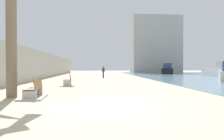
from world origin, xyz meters
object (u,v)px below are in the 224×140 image
Objects in this scene: bench_near at (34,93)px; bench_far at (68,83)px; boat_mid_bay at (168,70)px; person_walking at (103,71)px; boat_far_left at (223,71)px.

bench_far is (0.76, 6.83, 0.00)m from bench_near.
bench_near and bench_far have the same top height.
boat_mid_bay is at bearing 58.06° from bench_far.
boat_mid_bay is at bearing 47.74° from person_walking.
bench_near is 6.87m from bench_far.
person_walking is at bearing -132.26° from boat_mid_bay.
boat_mid_bay is (17.32, 27.78, 0.64)m from bench_far.
bench_far is 23.69m from boat_far_left.
boat_far_left is at bearing 42.43° from bench_near.
bench_far is 12.72m from person_walking.
bench_far is at bearing -104.75° from person_walking.
bench_near is 0.98× the size of bench_far.
person_walking reaches higher than bench_far.
person_walking is at bearing 75.25° from bench_far.
boat_mid_bay is 0.85× the size of boat_far_left.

